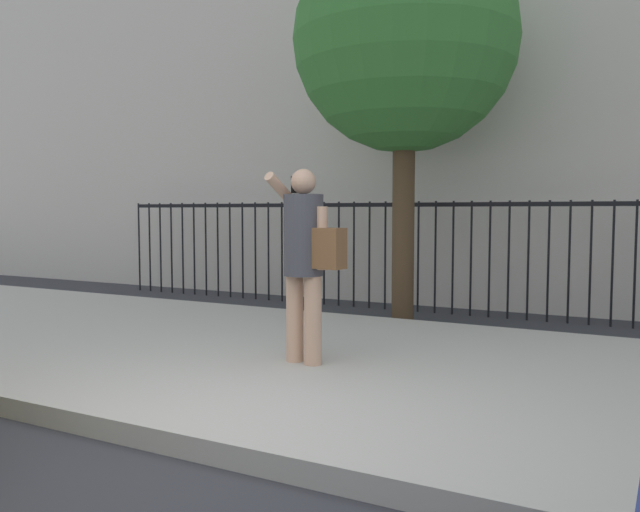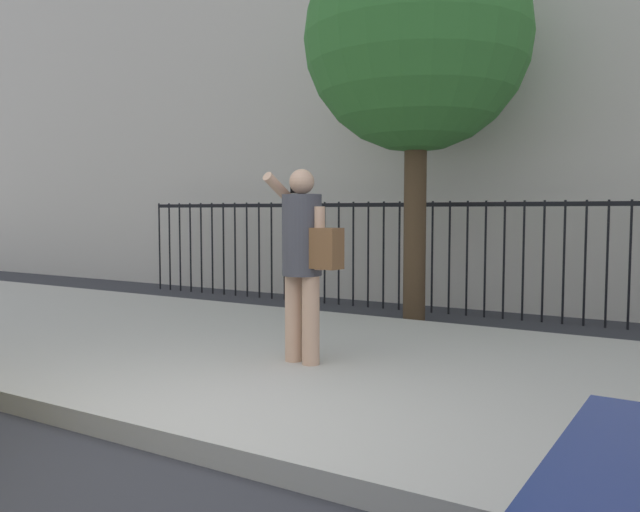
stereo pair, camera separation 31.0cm
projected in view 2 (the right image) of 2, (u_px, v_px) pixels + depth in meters
ground_plane at (170, 458)px, 3.77m from camera, size 60.00×60.00×0.00m
sidewalk at (347, 367)px, 5.64m from camera, size 28.00×4.40×0.15m
iron_fence at (476, 243)px, 8.74m from camera, size 12.03×0.04×1.60m
pedestrian_on_phone at (304, 251)px, 5.42m from camera, size 0.69×0.49×1.67m
street_tree_near at (417, 40)px, 8.08m from camera, size 2.88×2.88×5.09m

